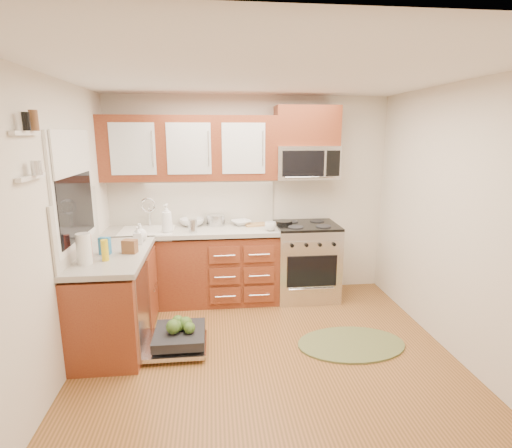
{
  "coord_description": "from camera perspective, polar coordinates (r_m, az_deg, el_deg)",
  "views": [
    {
      "loc": [
        -0.47,
        -3.28,
        2.05
      ],
      "look_at": [
        -0.02,
        0.85,
        1.1
      ],
      "focal_mm": 28.0,
      "sensor_mm": 36.0,
      "label": 1
    }
  ],
  "objects": [
    {
      "name": "bowl_a",
      "position": [
        5.0,
        -2.13,
        0.2
      ],
      "size": [
        0.31,
        0.31,
        0.06
      ],
      "primitive_type": "imported",
      "rotation": [
        0.0,
        0.0,
        0.39
      ],
      "color": "#999999",
      "rests_on": "countertop_back"
    },
    {
      "name": "cutting_board",
      "position": [
        4.98,
        -0.04,
        -0.07
      ],
      "size": [
        0.3,
        0.23,
        0.02
      ],
      "primitive_type": "cube",
      "rotation": [
        0.0,
        0.0,
        0.22
      ],
      "color": "#A9884D",
      "rests_on": "countertop_back"
    },
    {
      "name": "floor",
      "position": [
        3.89,
        1.7,
        -18.9
      ],
      "size": [
        3.5,
        3.5,
        0.0
      ],
      "primitive_type": "plane",
      "color": "brown",
      "rests_on": "ground"
    },
    {
      "name": "red_bottle",
      "position": [
        3.99,
        -22.81,
        -2.9
      ],
      "size": [
        0.06,
        0.06,
        0.22
      ],
      "primitive_type": "cylinder",
      "rotation": [
        0.0,
        0.0,
        0.07
      ],
      "color": "red",
      "rests_on": "countertop_left"
    },
    {
      "name": "skillet",
      "position": [
        4.96,
        3.99,
        0.24
      ],
      "size": [
        0.24,
        0.24,
        0.04
      ],
      "primitive_type": "cylinder",
      "rotation": [
        0.0,
        0.0,
        -0.18
      ],
      "color": "black",
      "rests_on": "range"
    },
    {
      "name": "blue_carton",
      "position": [
        4.05,
        -20.79,
        -2.93
      ],
      "size": [
        0.11,
        0.08,
        0.16
      ],
      "primitive_type": "cube",
      "rotation": [
        0.0,
        0.0,
        -0.15
      ],
      "color": "teal",
      "rests_on": "countertop_left"
    },
    {
      "name": "stock_pot",
      "position": [
        4.99,
        -5.77,
        0.56
      ],
      "size": [
        0.28,
        0.28,
        0.13
      ],
      "primitive_type": "cylinder",
      "rotation": [
        0.0,
        0.0,
        0.29
      ],
      "color": "silver",
      "rests_on": "countertop_back"
    },
    {
      "name": "canister",
      "position": [
        4.65,
        -9.02,
        -0.3
      ],
      "size": [
        0.12,
        0.12,
        0.16
      ],
      "primitive_type": "cylinder",
      "rotation": [
        0.0,
        0.0,
        0.29
      ],
      "color": "silver",
      "rests_on": "countertop_back"
    },
    {
      "name": "wooden_box",
      "position": [
        4.01,
        -17.58,
        -3.08
      ],
      "size": [
        0.15,
        0.12,
        0.13
      ],
      "primitive_type": "cube",
      "rotation": [
        0.0,
        0.0,
        -0.23
      ],
      "color": "brown",
      "rests_on": "countertop_left"
    },
    {
      "name": "base_cabinet_back",
      "position": [
        5.01,
        -8.91,
        -6.24
      ],
      "size": [
        2.05,
        0.6,
        0.85
      ],
      "primitive_type": "cube",
      "color": "maroon",
      "rests_on": "ground"
    },
    {
      "name": "soap_bottle_a",
      "position": [
        4.69,
        -12.63,
        0.78
      ],
      "size": [
        0.17,
        0.17,
        0.34
      ],
      "primitive_type": "imported",
      "rotation": [
        0.0,
        0.0,
        -0.37
      ],
      "color": "#999999",
      "rests_on": "countertop_back"
    },
    {
      "name": "sink",
      "position": [
        4.92,
        -15.19,
        -2.3
      ],
      "size": [
        0.62,
        0.5,
        0.26
      ],
      "primitive_type": null,
      "color": "white",
      "rests_on": "ground"
    },
    {
      "name": "soap_bottle_c",
      "position": [
        4.42,
        -16.27,
        -1.15
      ],
      "size": [
        0.18,
        0.18,
        0.19
      ],
      "primitive_type": "imported",
      "rotation": [
        0.0,
        0.0,
        -0.28
      ],
      "color": "#999999",
      "rests_on": "countertop_left"
    },
    {
      "name": "mustard_bottle",
      "position": [
        3.84,
        -20.78,
        -3.53
      ],
      "size": [
        0.07,
        0.07,
        0.19
      ],
      "primitive_type": "cylinder",
      "rotation": [
        0.0,
        0.0,
        0.08
      ],
      "color": "gold",
      "rests_on": "countertop_left"
    },
    {
      "name": "range",
      "position": [
        5.1,
        7.11,
        -5.24
      ],
      "size": [
        0.76,
        0.64,
        0.95
      ],
      "primitive_type": null,
      "color": "silver",
      "rests_on": "ground"
    },
    {
      "name": "wall_right",
      "position": [
        4.04,
        27.24,
        -0.0
      ],
      "size": [
        0.04,
        3.5,
        2.5
      ],
      "primitive_type": "cube",
      "color": "beige",
      "rests_on": "ground"
    },
    {
      "name": "bowl_b",
      "position": [
        5.0,
        -9.13,
        0.25
      ],
      "size": [
        0.31,
        0.31,
        0.09
      ],
      "primitive_type": "imported",
      "rotation": [
        0.0,
        0.0,
        0.04
      ],
      "color": "#999999",
      "rests_on": "countertop_back"
    },
    {
      "name": "microwave",
      "position": [
        4.98,
        7.19,
        8.73
      ],
      "size": [
        0.76,
        0.38,
        0.4
      ],
      "primitive_type": null,
      "color": "silver",
      "rests_on": "ground"
    },
    {
      "name": "cup",
      "position": [
        4.7,
        2.08,
        -0.33
      ],
      "size": [
        0.16,
        0.16,
        0.1
      ],
      "primitive_type": "imported",
      "rotation": [
        0.0,
        0.0,
        0.18
      ],
      "color": "#999999",
      "rests_on": "countertop_back"
    },
    {
      "name": "countertop_left",
      "position": [
        4.09,
        -19.77,
        -4.25
      ],
      "size": [
        0.64,
        1.27,
        0.05
      ],
      "primitive_type": "cube",
      "color": "#ABA59C",
      "rests_on": "base_cabinet_left"
    },
    {
      "name": "wall_front",
      "position": [
        1.79,
        10.0,
        -13.93
      ],
      "size": [
        3.5,
        0.04,
        2.5
      ],
      "primitive_type": "cube",
      "color": "beige",
      "rests_on": "ground"
    },
    {
      "name": "backsplash_back",
      "position": [
        5.09,
        -9.08,
        3.2
      ],
      "size": [
        2.05,
        0.02,
        0.57
      ],
      "primitive_type": "cube",
      "color": "#BBB4A8",
      "rests_on": "ground"
    },
    {
      "name": "window_blind",
      "position": [
        3.98,
        -24.77,
        9.26
      ],
      "size": [
        0.02,
        0.96,
        0.4
      ],
      "primitive_type": "cube",
      "color": "white",
      "rests_on": "ground"
    },
    {
      "name": "base_cabinet_left",
      "position": [
        4.25,
        -19.42,
        -10.39
      ],
      "size": [
        0.6,
        1.25,
        0.85
      ],
      "primitive_type": "cube",
      "color": "maroon",
      "rests_on": "ground"
    },
    {
      "name": "wall_back",
      "position": [
        5.11,
        -0.93,
        3.86
      ],
      "size": [
        3.5,
        0.04,
        2.5
      ],
      "primitive_type": "cube",
      "color": "beige",
      "rests_on": "ground"
    },
    {
      "name": "shelf_upper",
      "position": [
        3.18,
        -30.02,
        11.19
      ],
      "size": [
        0.04,
        0.4,
        0.03
      ],
      "primitive_type": "cube",
      "color": "white",
      "rests_on": "ground"
    },
    {
      "name": "window",
      "position": [
        4.01,
        -24.67,
        4.54
      ],
      "size": [
        0.03,
        1.05,
        1.05
      ],
      "primitive_type": null,
      "color": "white",
      "rests_on": "ground"
    },
    {
      "name": "ceiling",
      "position": [
        3.34,
        2.0,
        20.6
      ],
      "size": [
        3.5,
        3.5,
        0.0
      ],
      "primitive_type": "plane",
      "rotation": [
        3.14,
        0.0,
        0.0
      ],
      "color": "white",
      "rests_on": "ground"
    },
    {
      "name": "rug",
      "position": [
        4.23,
        13.43,
        -16.34
      ],
      "size": [
        1.11,
        0.75,
        0.02
      ],
      "primitive_type": null,
      "rotation": [
        0.0,
        0.0,
        0.06
      ],
      "color": "#5F6439",
      "rests_on": "ground"
    },
    {
      "name": "paper_towel_roll",
      "position": [
        3.8,
        -23.35,
        -3.27
      ],
      "size": [
        0.15,
        0.15,
        0.27
      ],
      "primitive_type": "cylinder",
      "rotation": [
        0.0,
        0.0,
        -0.19
      ],
      "color": "white",
      "rests_on": "countertop_left"
    },
    {
      "name": "shelf_lower",
      "position": [
        3.2,
        -29.42,
        5.84
      ],
      "size": [
        0.04,
        0.4,
        0.03
      ],
      "primitive_type": "cube",
      "color": "white",
      "rests_on": "ground"
    },
    {
      "name": "backsplash_left",
      "position": [
        4.09,
        -24.12,
        -0.11
      ],
      "size": [
        0.02,
        1.25,
        0.57
      ],
      "primitive_type": "cube",
      "color": "#BBB4A8",
      "rests_on": "ground"
    },
    {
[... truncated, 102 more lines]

